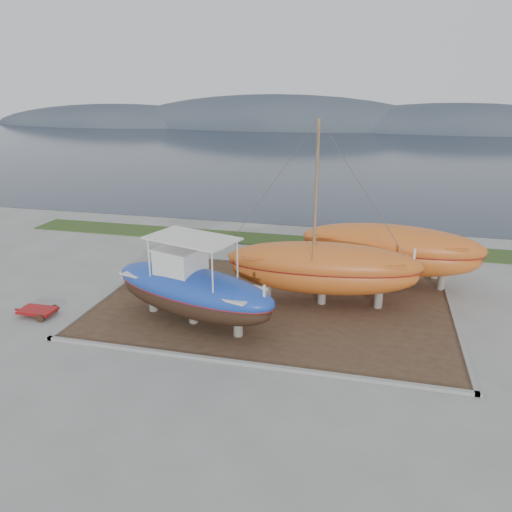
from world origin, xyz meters
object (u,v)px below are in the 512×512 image
(blue_caique, at_px, (192,281))
(orange_bare_hull, at_px, (390,255))
(orange_sailboat, at_px, (325,216))
(white_dinghy, at_px, (154,276))
(red_trailer, at_px, (38,312))

(blue_caique, relative_size, orange_bare_hull, 0.88)
(blue_caique, distance_m, orange_sailboat, 7.36)
(white_dinghy, height_order, orange_bare_hull, orange_bare_hull)
(orange_sailboat, height_order, orange_bare_hull, orange_sailboat)
(orange_sailboat, bearing_deg, red_trailer, -164.41)
(red_trailer, bearing_deg, orange_sailboat, 18.85)
(blue_caique, xyz_separation_m, orange_bare_hull, (9.18, 7.61, -0.48))
(blue_caique, height_order, white_dinghy, blue_caique)
(white_dinghy, distance_m, red_trailer, 6.46)
(white_dinghy, relative_size, red_trailer, 1.49)
(blue_caique, xyz_separation_m, red_trailer, (-7.91, -1.11, -2.04))
(orange_bare_hull, bearing_deg, red_trailer, -147.45)
(white_dinghy, bearing_deg, red_trailer, -150.32)
(blue_caique, relative_size, white_dinghy, 2.31)
(blue_caique, bearing_deg, orange_sailboat, 50.65)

